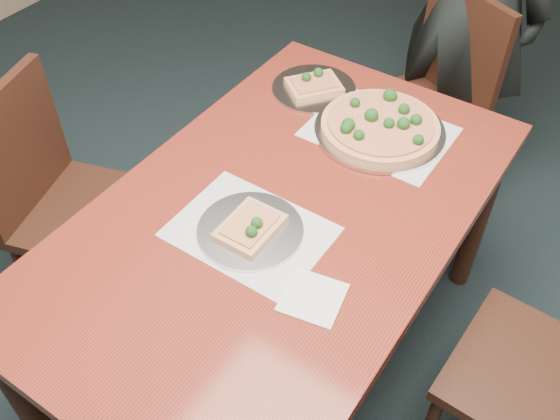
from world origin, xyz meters
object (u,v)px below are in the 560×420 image
Objects in this scene: dining_table at (280,233)px; chair_far at (433,93)px; chair_left at (62,196)px; pizza_pan at (380,126)px; slice_plate_far at (314,87)px; slice_plate_near at (250,229)px.

dining_table is 1.65× the size of chair_far.
chair_left is at bearing -97.48° from chair_far.
chair_far reaches higher than pizza_pan.
slice_plate_far is (-0.23, -0.54, 0.25)m from chair_far.
chair_left is 3.25× the size of slice_plate_far.
slice_plate_far is (0.54, 0.69, 0.25)m from chair_left.
dining_table is 0.15m from slice_plate_near.
pizza_pan is 1.44× the size of slice_plate_far.
chair_left is at bearing -128.19° from slice_plate_far.
chair_far is 3.25× the size of slice_plate_near.
chair_far is at bearing 89.47° from dining_table.
pizza_pan reaches higher than slice_plate_far.
dining_table is 5.36× the size of slice_plate_far.
dining_table is 5.36× the size of slice_plate_near.
slice_plate_near is at bearing -66.60° from chair_far.
slice_plate_near is (0.75, 0.05, 0.25)m from chair_left.
slice_plate_far is at bearing -55.70° from chair_left.
pizza_pan is 0.30m from slice_plate_far.
dining_table is 0.80m from chair_left.
dining_table is 0.47m from pizza_pan.
slice_plate_near is (-0.03, -1.18, 0.25)m from chair_far.
chair_left reaches higher than slice_plate_near.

